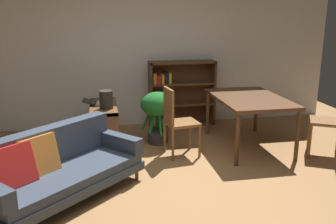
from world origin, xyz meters
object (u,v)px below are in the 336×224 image
(media_console, at_px, (104,125))
(desk_speaker, at_px, (106,100))
(bookshelf, at_px, (178,93))
(open_laptop, at_px, (98,103))
(potted_floor_plant, at_px, (157,109))
(fabric_couch, at_px, (55,167))
(dining_chair_far, at_px, (333,118))
(dining_chair_near, at_px, (177,119))
(dining_table, at_px, (249,102))

(media_console, bearing_deg, desk_speaker, -76.81)
(bookshelf, bearing_deg, open_laptop, -151.76)
(potted_floor_plant, bearing_deg, desk_speaker, -169.65)
(fabric_couch, relative_size, potted_floor_plant, 2.29)
(fabric_couch, distance_m, desk_speaker, 1.55)
(potted_floor_plant, relative_size, dining_chair_far, 0.83)
(fabric_couch, distance_m, open_laptop, 1.76)
(desk_speaker, height_order, bookshelf, bookshelf)
(fabric_couch, xyz_separation_m, dining_chair_near, (1.53, 0.96, 0.18))
(fabric_couch, height_order, desk_speaker, desk_speaker)
(potted_floor_plant, distance_m, dining_chair_far, 2.48)
(dining_chair_near, distance_m, bookshelf, 1.50)
(desk_speaker, bearing_deg, fabric_couch, -113.28)
(dining_table, height_order, dining_chair_near, dining_chair_near)
(open_laptop, bearing_deg, desk_speaker, -68.75)
(dining_chair_near, relative_size, dining_chair_far, 1.00)
(desk_speaker, distance_m, potted_floor_plant, 0.80)
(potted_floor_plant, relative_size, bookshelf, 0.69)
(open_laptop, height_order, bookshelf, bookshelf)
(desk_speaker, bearing_deg, dining_table, -7.26)
(open_laptop, bearing_deg, dining_chair_near, -34.23)
(dining_chair_near, bearing_deg, dining_table, 8.27)
(open_laptop, bearing_deg, dining_chair_far, -19.41)
(fabric_couch, height_order, dining_chair_far, dining_chair_far)
(media_console, relative_size, open_laptop, 2.34)
(potted_floor_plant, height_order, dining_chair_near, dining_chair_near)
(potted_floor_plant, relative_size, dining_chair_near, 0.82)
(dining_table, distance_m, bookshelf, 1.52)
(fabric_couch, bearing_deg, desk_speaker, 66.72)
(media_console, bearing_deg, dining_chair_near, -32.16)
(dining_table, xyz_separation_m, dining_chair_far, (0.99, -0.56, -0.14))
(fabric_couch, height_order, open_laptop, fabric_couch)
(open_laptop, height_order, dining_chair_far, dining_chair_far)
(dining_chair_far, relative_size, bookshelf, 0.83)
(open_laptop, xyz_separation_m, dining_chair_far, (3.16, -1.11, -0.09))
(media_console, height_order, dining_table, dining_table)
(dining_chair_near, bearing_deg, potted_floor_plant, 107.54)
(potted_floor_plant, bearing_deg, open_laptop, 170.15)
(open_laptop, distance_m, dining_table, 2.24)
(desk_speaker, bearing_deg, dining_chair_far, -15.12)
(potted_floor_plant, xyz_separation_m, dining_chair_near, (0.18, -0.56, 0.00))
(fabric_couch, relative_size, dining_table, 1.27)
(media_console, bearing_deg, dining_table, -12.24)
(potted_floor_plant, relative_size, dining_table, 0.55)
(desk_speaker, relative_size, potted_floor_plant, 0.32)
(media_console, bearing_deg, bookshelf, 32.50)
(media_console, xyz_separation_m, potted_floor_plant, (0.80, -0.06, 0.22))
(dining_chair_near, relative_size, bookshelf, 0.84)
(open_laptop, distance_m, potted_floor_plant, 0.89)
(dining_chair_near, bearing_deg, dining_chair_far, -10.71)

